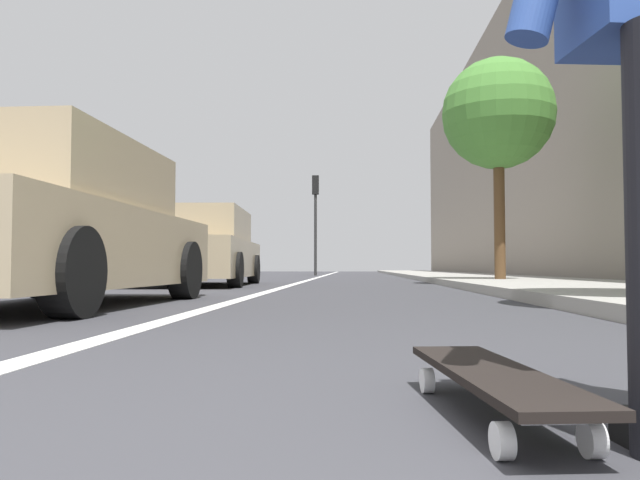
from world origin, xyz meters
The scene contains 9 objects.
ground_plane centered at (10.00, 0.00, 0.00)m, with size 80.00×80.00×0.00m, color #38383D.
lane_stripe_white centered at (20.00, 1.32, 0.00)m, with size 52.00×0.16×0.01m, color silver.
sidewalk_curb centered at (18.00, -3.20, 0.06)m, with size 52.00×3.20×0.12m, color #9E9B93.
building_facade centered at (22.00, -5.80, 4.94)m, with size 40.00×1.20×9.89m, color gray.
skateboard centered at (1.04, -0.23, 0.09)m, with size 0.86×0.29×0.11m.
parked_car_near centered at (4.98, 2.81, 0.71)m, with size 4.26×1.91×1.48m.
parked_car_mid centered at (11.30, 3.06, 0.70)m, with size 4.53×2.11×1.47m.
traffic_light centered at (25.47, 1.72, 2.94)m, with size 0.33×0.28×4.25m.
street_tree_mid centered at (11.89, -2.80, 3.40)m, with size 2.22×2.22×4.54m.
Camera 1 is at (-0.42, 0.09, 0.35)m, focal length 34.41 mm.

